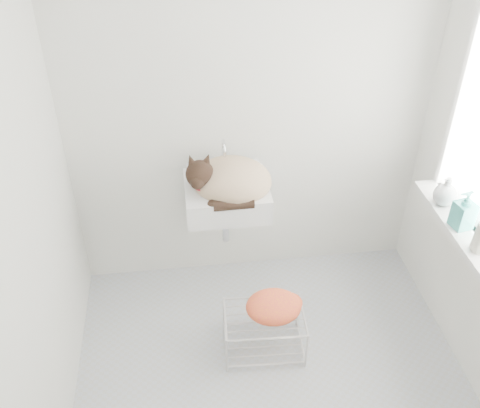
{
  "coord_description": "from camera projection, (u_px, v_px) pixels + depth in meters",
  "views": [
    {
      "loc": [
        -0.42,
        -1.88,
        2.61
      ],
      "look_at": [
        -0.12,
        0.5,
        0.88
      ],
      "focal_mm": 40.79,
      "sensor_mm": 36.0,
      "label": 1
    }
  ],
  "objects": [
    {
      "name": "floor",
      "position": [
        272.0,
        379.0,
        3.09
      ],
      "size": [
        2.2,
        2.0,
        0.02
      ],
      "primitive_type": "cube",
      "color": "#A8A9A9",
      "rests_on": "ground"
    },
    {
      "name": "left_wall",
      "position": [
        20.0,
        219.0,
        2.24
      ],
      "size": [
        0.02,
        2.0,
        2.5
      ],
      "primitive_type": "cube",
      "color": "white",
      "rests_on": "ground"
    },
    {
      "name": "back_wall",
      "position": [
        250.0,
        101.0,
        3.16
      ],
      "size": [
        2.2,
        0.02,
        2.5
      ],
      "primitive_type": "cube",
      "color": "white",
      "rests_on": "ground"
    },
    {
      "name": "cat",
      "position": [
        228.0,
        180.0,
        3.13
      ],
      "size": [
        0.53,
        0.47,
        0.3
      ],
      "rotation": [
        0.0,
        0.0,
        -0.25
      ],
      "color": "#CEB08C",
      "rests_on": "sink"
    },
    {
      "name": "towel",
      "position": [
        273.0,
        311.0,
        3.1
      ],
      "size": [
        0.33,
        0.23,
        0.13
      ],
      "primitive_type": "ellipsoid",
      "rotation": [
        0.0,
        0.0,
        -0.02
      ],
      "color": "orange",
      "rests_on": "wire_rack"
    },
    {
      "name": "bottle_a",
      "position": [
        478.0,
        251.0,
        2.69
      ],
      "size": [
        0.1,
        0.1,
        0.19
      ],
      "primitive_type": "imported",
      "rotation": [
        0.0,
        0.0,
        2.39
      ],
      "color": "beige",
      "rests_on": "windowsill"
    },
    {
      "name": "bottle_b",
      "position": [
        460.0,
        226.0,
        2.85
      ],
      "size": [
        0.12,
        0.12,
        0.22
      ],
      "primitive_type": "imported",
      "rotation": [
        0.0,
        0.0,
        4.92
      ],
      "color": "teal",
      "rests_on": "windowsill"
    },
    {
      "name": "sink",
      "position": [
        226.0,
        185.0,
        3.16
      ],
      "size": [
        0.49,
        0.42,
        0.19
      ],
      "primitive_type": "cube",
      "color": "white",
      "rests_on": "back_wall"
    },
    {
      "name": "wire_rack",
      "position": [
        264.0,
        330.0,
        3.18
      ],
      "size": [
        0.47,
        0.34,
        0.27
      ],
      "primitive_type": "cube",
      "rotation": [
        0.0,
        0.0,
        -0.05
      ],
      "color": "silver",
      "rests_on": "floor"
    },
    {
      "name": "bottle_c",
      "position": [
        443.0,
        203.0,
        3.02
      ],
      "size": [
        0.16,
        0.16,
        0.17
      ],
      "primitive_type": "imported",
      "rotation": [
        0.0,
        0.0,
        4.98
      ],
      "color": "#B8BBBF",
      "rests_on": "windowsill"
    },
    {
      "name": "windowsill",
      "position": [
        461.0,
        229.0,
        2.86
      ],
      "size": [
        0.16,
        0.88,
        0.04
      ],
      "primitive_type": "cube",
      "color": "white",
      "rests_on": "right_wall"
    },
    {
      "name": "faucet",
      "position": [
        223.0,
        148.0,
        3.23
      ],
      "size": [
        0.18,
        0.12,
        0.18
      ],
      "primitive_type": null,
      "color": "silver",
      "rests_on": "sink"
    }
  ]
}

